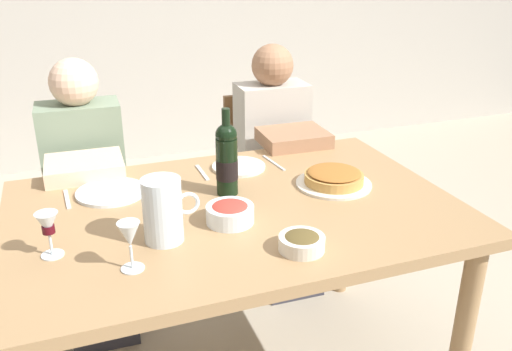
{
  "coord_description": "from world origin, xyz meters",
  "views": [
    {
      "loc": [
        -0.5,
        -1.57,
        1.56
      ],
      "look_at": [
        0.07,
        -0.01,
        0.87
      ],
      "focal_mm": 37.93,
      "sensor_mm": 36.0,
      "label": 1
    }
  ],
  "objects_px": {
    "dinner_plate_left_setting": "(239,167)",
    "chair_right": "(263,167)",
    "chair_left": "(88,195)",
    "baked_tart": "(334,178)",
    "wine_glass_left_diner": "(130,237)",
    "wine_glass_right_diner": "(48,226)",
    "wine_bottle": "(227,159)",
    "diner_left": "(88,192)",
    "salad_bowl": "(230,212)",
    "olive_bowl": "(302,242)",
    "dinner_plate_right_setting": "(111,192)",
    "dining_table": "(236,230)",
    "diner_right": "(280,161)",
    "water_pitcher": "(163,214)"
  },
  "relations": [
    {
      "from": "wine_glass_right_diner",
      "to": "dining_table",
      "type": "bearing_deg",
      "value": 11.86
    },
    {
      "from": "wine_glass_left_diner",
      "to": "dinner_plate_left_setting",
      "type": "relative_size",
      "value": 0.67
    },
    {
      "from": "wine_glass_left_diner",
      "to": "wine_glass_right_diner",
      "type": "height_order",
      "value": "wine_glass_left_diner"
    },
    {
      "from": "baked_tart",
      "to": "dining_table",
      "type": "bearing_deg",
      "value": -173.45
    },
    {
      "from": "dinner_plate_left_setting",
      "to": "chair_right",
      "type": "xyz_separation_m",
      "value": [
        0.33,
        0.59,
        -0.27
      ]
    },
    {
      "from": "dining_table",
      "to": "dinner_plate_left_setting",
      "type": "xyz_separation_m",
      "value": [
        0.12,
        0.33,
        0.1
      ]
    },
    {
      "from": "salad_bowl",
      "to": "dinner_plate_left_setting",
      "type": "distance_m",
      "value": 0.46
    },
    {
      "from": "chair_right",
      "to": "chair_left",
      "type": "bearing_deg",
      "value": 4.58
    },
    {
      "from": "chair_left",
      "to": "baked_tart",
      "type": "bearing_deg",
      "value": 137.22
    },
    {
      "from": "salad_bowl",
      "to": "chair_left",
      "type": "xyz_separation_m",
      "value": [
        -0.4,
        0.97,
        -0.3
      ]
    },
    {
      "from": "wine_glass_right_diner",
      "to": "dinner_plate_left_setting",
      "type": "distance_m",
      "value": 0.84
    },
    {
      "from": "diner_left",
      "to": "chair_right",
      "type": "distance_m",
      "value": 0.96
    },
    {
      "from": "dining_table",
      "to": "wine_glass_left_diner",
      "type": "xyz_separation_m",
      "value": [
        -0.38,
        -0.27,
        0.19
      ]
    },
    {
      "from": "diner_right",
      "to": "chair_left",
      "type": "bearing_deg",
      "value": -10.36
    },
    {
      "from": "baked_tart",
      "to": "diner_left",
      "type": "bearing_deg",
      "value": 145.29
    },
    {
      "from": "dinner_plate_right_setting",
      "to": "diner_right",
      "type": "xyz_separation_m",
      "value": [
        0.83,
        0.43,
        -0.15
      ]
    },
    {
      "from": "wine_bottle",
      "to": "chair_left",
      "type": "relative_size",
      "value": 0.36
    },
    {
      "from": "water_pitcher",
      "to": "dinner_plate_left_setting",
      "type": "bearing_deg",
      "value": 50.39
    },
    {
      "from": "wine_bottle",
      "to": "salad_bowl",
      "type": "bearing_deg",
      "value": -105.22
    },
    {
      "from": "salad_bowl",
      "to": "water_pitcher",
      "type": "bearing_deg",
      "value": -169.04
    },
    {
      "from": "salad_bowl",
      "to": "dinner_plate_left_setting",
      "type": "bearing_deg",
      "value": 68.15
    },
    {
      "from": "water_pitcher",
      "to": "dinner_plate_left_setting",
      "type": "height_order",
      "value": "water_pitcher"
    },
    {
      "from": "dinner_plate_right_setting",
      "to": "diner_left",
      "type": "height_order",
      "value": "diner_left"
    },
    {
      "from": "dinner_plate_left_setting",
      "to": "chair_right",
      "type": "distance_m",
      "value": 0.73
    },
    {
      "from": "wine_bottle",
      "to": "chair_left",
      "type": "height_order",
      "value": "wine_bottle"
    },
    {
      "from": "chair_left",
      "to": "wine_glass_right_diner",
      "type": "bearing_deg",
      "value": 83.53
    },
    {
      "from": "chair_right",
      "to": "baked_tart",
      "type": "bearing_deg",
      "value": 87.86
    },
    {
      "from": "olive_bowl",
      "to": "dinner_plate_right_setting",
      "type": "xyz_separation_m",
      "value": [
        -0.47,
        0.59,
        -0.02
      ]
    },
    {
      "from": "dining_table",
      "to": "diner_right",
      "type": "height_order",
      "value": "diner_right"
    },
    {
      "from": "wine_bottle",
      "to": "baked_tart",
      "type": "distance_m",
      "value": 0.41
    },
    {
      "from": "salad_bowl",
      "to": "diner_left",
      "type": "bearing_deg",
      "value": 118.58
    },
    {
      "from": "baked_tart",
      "to": "chair_right",
      "type": "relative_size",
      "value": 0.32
    },
    {
      "from": "dining_table",
      "to": "baked_tart",
      "type": "distance_m",
      "value": 0.42
    },
    {
      "from": "dining_table",
      "to": "baked_tart",
      "type": "relative_size",
      "value": 5.39
    },
    {
      "from": "dining_table",
      "to": "salad_bowl",
      "type": "distance_m",
      "value": 0.17
    },
    {
      "from": "dining_table",
      "to": "wine_glass_right_diner",
      "type": "xyz_separation_m",
      "value": [
        -0.59,
        -0.12,
        0.19
      ]
    },
    {
      "from": "wine_bottle",
      "to": "chair_right",
      "type": "xyz_separation_m",
      "value": [
        0.45,
        0.81,
        -0.39
      ]
    },
    {
      "from": "water_pitcher",
      "to": "dinner_plate_left_setting",
      "type": "xyz_separation_m",
      "value": [
        0.39,
        0.47,
        -0.08
      ]
    },
    {
      "from": "wine_bottle",
      "to": "diner_left",
      "type": "distance_m",
      "value": 0.75
    },
    {
      "from": "wine_bottle",
      "to": "dinner_plate_left_setting",
      "type": "height_order",
      "value": "wine_bottle"
    },
    {
      "from": "wine_glass_right_diner",
      "to": "chair_right",
      "type": "distance_m",
      "value": 1.51
    },
    {
      "from": "olive_bowl",
      "to": "baked_tart",
      "type": "bearing_deg",
      "value": 51.47
    },
    {
      "from": "dinner_plate_left_setting",
      "to": "wine_glass_left_diner",
      "type": "bearing_deg",
      "value": -130.08
    },
    {
      "from": "dinner_plate_right_setting",
      "to": "diner_right",
      "type": "height_order",
      "value": "diner_right"
    },
    {
      "from": "wine_bottle",
      "to": "diner_right",
      "type": "relative_size",
      "value": 0.27
    },
    {
      "from": "dining_table",
      "to": "wine_glass_right_diner",
      "type": "distance_m",
      "value": 0.63
    },
    {
      "from": "diner_left",
      "to": "chair_right",
      "type": "height_order",
      "value": "diner_left"
    },
    {
      "from": "wine_glass_right_diner",
      "to": "chair_right",
      "type": "bearing_deg",
      "value": 45.05
    },
    {
      "from": "salad_bowl",
      "to": "dinner_plate_left_setting",
      "type": "relative_size",
      "value": 0.72
    },
    {
      "from": "olive_bowl",
      "to": "chair_right",
      "type": "distance_m",
      "value": 1.34
    }
  ]
}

